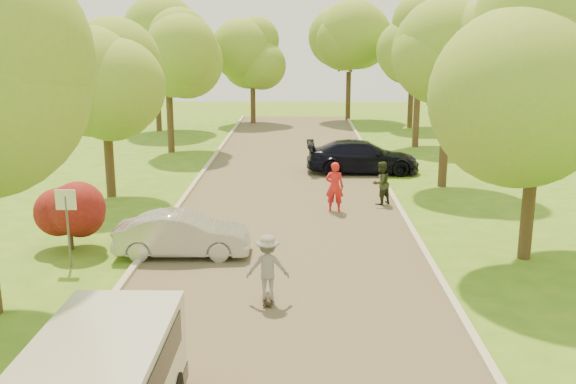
# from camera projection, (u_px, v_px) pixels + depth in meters

# --- Properties ---
(ground) EXTENTS (100.00, 100.00, 0.00)m
(ground) POSITION_uv_depth(u_px,v_px,m) (279.00, 335.00, 13.48)
(ground) COLOR #3D711A
(ground) RESTS_ON ground
(road) EXTENTS (8.00, 60.00, 0.01)m
(road) POSITION_uv_depth(u_px,v_px,m) (287.00, 226.00, 21.25)
(road) COLOR #4C4438
(road) RESTS_ON ground
(curb_left) EXTENTS (0.18, 60.00, 0.12)m
(curb_left) POSITION_uv_depth(u_px,v_px,m) (165.00, 224.00, 21.32)
(curb_left) COLOR #B2AD9E
(curb_left) RESTS_ON ground
(curb_right) EXTENTS (0.18, 60.00, 0.12)m
(curb_right) POSITION_uv_depth(u_px,v_px,m) (409.00, 225.00, 21.16)
(curb_right) COLOR #B2AD9E
(curb_right) RESTS_ON ground
(street_sign) EXTENTS (0.55, 0.06, 2.17)m
(street_sign) POSITION_uv_depth(u_px,v_px,m) (67.00, 212.00, 17.11)
(street_sign) COLOR #59595E
(street_sign) RESTS_ON ground
(red_shrub) EXTENTS (1.70, 1.70, 1.95)m
(red_shrub) POSITION_uv_depth(u_px,v_px,m) (69.00, 214.00, 18.69)
(red_shrub) COLOR #382619
(red_shrub) RESTS_ON ground
(tree_l_midb) EXTENTS (4.30, 4.20, 6.62)m
(tree_l_midb) POSITION_uv_depth(u_px,v_px,m) (109.00, 78.00, 24.19)
(tree_l_midb) COLOR #382619
(tree_l_midb) RESTS_ON ground
(tree_l_far) EXTENTS (4.92, 4.80, 7.79)m
(tree_l_far) POSITION_uv_depth(u_px,v_px,m) (171.00, 49.00, 33.69)
(tree_l_far) COLOR #382619
(tree_l_far) RESTS_ON ground
(tree_r_mida) EXTENTS (5.13, 5.00, 7.95)m
(tree_r_mida) POSITION_uv_depth(u_px,v_px,m) (550.00, 59.00, 16.90)
(tree_r_mida) COLOR #382619
(tree_r_mida) RESTS_ON ground
(tree_r_midb) EXTENTS (4.51, 4.40, 7.01)m
(tree_r_midb) POSITION_uv_depth(u_px,v_px,m) (453.00, 68.00, 25.81)
(tree_r_midb) COLOR #382619
(tree_r_midb) RESTS_ON ground
(tree_r_far) EXTENTS (5.33, 5.20, 8.34)m
(tree_r_far) POSITION_uv_depth(u_px,v_px,m) (424.00, 42.00, 35.29)
(tree_r_far) COLOR #382619
(tree_r_far) RESTS_ON ground
(tree_bg_a) EXTENTS (5.12, 5.00, 7.72)m
(tree_bg_a) POSITION_uv_depth(u_px,v_px,m) (159.00, 50.00, 41.55)
(tree_bg_a) COLOR #382619
(tree_bg_a) RESTS_ON ground
(tree_bg_b) EXTENTS (5.12, 5.00, 7.95)m
(tree_bg_b) POSITION_uv_depth(u_px,v_px,m) (416.00, 46.00, 43.11)
(tree_bg_b) COLOR #382619
(tree_bg_b) RESTS_ON ground
(tree_bg_c) EXTENTS (4.92, 4.80, 7.33)m
(tree_bg_c) POSITION_uv_depth(u_px,v_px,m) (255.00, 53.00, 45.39)
(tree_bg_c) COLOR #382619
(tree_bg_c) RESTS_ON ground
(tree_bg_d) EXTENTS (5.12, 5.00, 7.72)m
(tree_bg_d) POSITION_uv_depth(u_px,v_px,m) (352.00, 48.00, 47.13)
(tree_bg_d) COLOR #382619
(tree_bg_d) RESTS_ON ground
(silver_sedan) EXTENTS (3.85, 1.41, 1.26)m
(silver_sedan) POSITION_uv_depth(u_px,v_px,m) (183.00, 235.00, 18.26)
(silver_sedan) COLOR #A7A7AB
(silver_sedan) RESTS_ON ground
(dark_sedan) EXTENTS (5.18, 2.15, 1.50)m
(dark_sedan) POSITION_uv_depth(u_px,v_px,m) (363.00, 157.00, 29.46)
(dark_sedan) COLOR black
(dark_sedan) RESTS_ON ground
(longboard) EXTENTS (0.24, 0.81, 0.09)m
(longboard) POSITION_uv_depth(u_px,v_px,m) (268.00, 299.00, 15.15)
(longboard) COLOR black
(longboard) RESTS_ON ground
(skateboarder) EXTENTS (1.02, 0.61, 1.56)m
(skateboarder) POSITION_uv_depth(u_px,v_px,m) (268.00, 267.00, 14.96)
(skateboarder) COLOR slate
(skateboarder) RESTS_ON longboard
(person_striped) EXTENTS (0.73, 0.55, 1.81)m
(person_striped) POSITION_uv_depth(u_px,v_px,m) (335.00, 187.00, 22.87)
(person_striped) COLOR red
(person_striped) RESTS_ON ground
(person_olive) EXTENTS (1.01, 0.99, 1.64)m
(person_olive) POSITION_uv_depth(u_px,v_px,m) (381.00, 183.00, 23.83)
(person_olive) COLOR #272F1C
(person_olive) RESTS_ON ground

